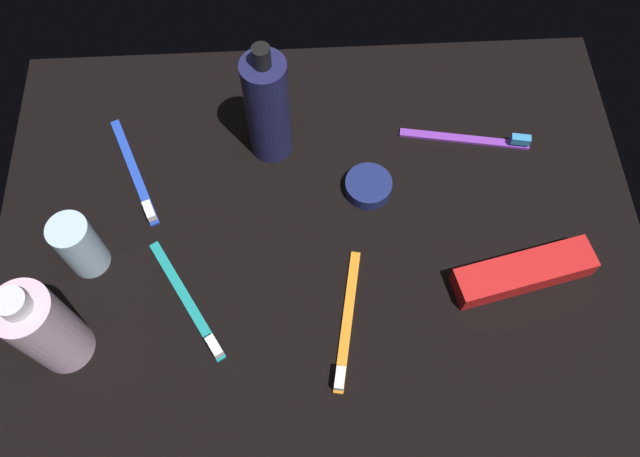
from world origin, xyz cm
name	(u,v)px	position (x,y,z in cm)	size (l,w,h in cm)	color
ground_plane	(320,241)	(0.00, 0.00, -0.60)	(84.00, 64.00, 1.20)	black
lotion_bottle	(268,108)	(5.93, -14.66, 8.67)	(5.71, 5.71, 19.66)	#1D1E4B
bodywash_bottle	(44,328)	(30.89, 12.77, 7.43)	(6.50, 6.50, 16.47)	silver
deodorant_stick	(79,246)	(29.29, 1.59, 4.64)	(4.94, 4.94, 9.28)	silver
toothbrush_purple	(473,138)	(-22.05, -14.05, 0.61)	(17.93, 4.36, 2.10)	purple
toothbrush_orange	(346,327)	(-2.55, 12.27, 0.61)	(4.60, 17.90, 2.10)	orange
toothbrush_blue	(136,176)	(24.37, -10.35, 0.61)	(7.86, 17.14, 2.10)	blue
toothbrush_teal	(190,306)	(16.36, 8.52, 0.61)	(10.07, 16.17, 2.10)	teal
toothpaste_box_red	(523,272)	(-24.88, 6.65, 1.60)	(17.60, 4.40, 3.20)	red
cream_tin_left	(368,186)	(-6.81, -6.91, 1.01)	(6.26, 6.26, 2.01)	navy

